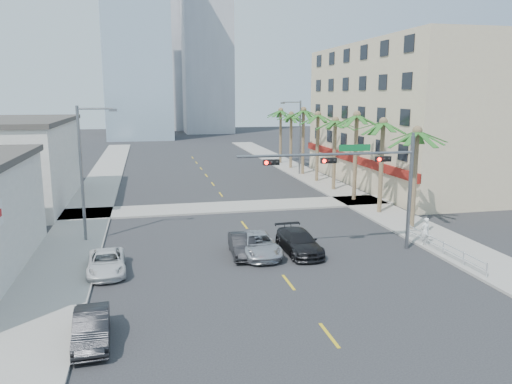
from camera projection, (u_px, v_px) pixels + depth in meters
ground at (313, 315)px, 22.31m from camera, size 260.00×260.00×0.00m
sidewalk_right at (369, 205)px, 43.99m from camera, size 4.00×120.00×0.15m
sidewalk_left at (84, 220)px, 38.92m from camera, size 4.00×120.00×0.15m
sidewalk_cross at (231, 207)px, 43.37m from camera, size 80.00×4.00×0.15m
building_right at (417, 115)px, 54.27m from camera, size 15.25×28.00×15.00m
building_left_far at (3, 164)px, 44.33m from camera, size 11.00×18.00×7.20m
tower_far_left at (136, 27)px, 107.05m from camera, size 14.00×14.00×48.00m
tower_far_right at (206, 11)px, 123.87m from camera, size 12.00×12.00×60.00m
tower_far_center at (157, 53)px, 137.43m from camera, size 16.00×16.00×42.00m
traffic_signal_mast at (363, 172)px, 30.18m from camera, size 11.12×0.54×7.20m
palm_tree_0 at (417, 132)px, 34.90m from camera, size 4.80×4.80×7.80m
palm_tree_1 at (383, 123)px, 39.81m from camera, size 4.80×4.80×8.16m
palm_tree_2 at (357, 116)px, 44.73m from camera, size 4.80×4.80×8.52m
palm_tree_3 at (335, 121)px, 49.85m from camera, size 4.80×4.80×7.80m
palm_tree_4 at (318, 115)px, 54.77m from camera, size 4.80×4.80×8.16m
palm_tree_5 at (304, 111)px, 59.68m from camera, size 4.80×4.80×8.52m
palm_tree_6 at (291, 115)px, 64.80m from camera, size 4.80×4.80×7.80m
palm_tree_7 at (281, 111)px, 69.72m from camera, size 4.80×4.80×8.16m
streetlight_left at (84, 167)px, 32.43m from camera, size 2.55×0.25×9.00m
streetlight_right at (298, 134)px, 60.08m from camera, size 2.55×0.25×9.00m
guardrail at (443, 246)px, 30.10m from camera, size 0.08×8.08×1.00m
car_parked_mid at (92, 328)px, 19.64m from camera, size 1.57×3.94×1.27m
car_parked_far at (106, 263)px, 27.42m from camera, size 2.25×4.45×1.21m
car_lane_left at (243, 245)px, 30.39m from camera, size 1.59×4.08×1.32m
car_lane_center at (257, 244)px, 30.46m from camera, size 2.42×4.99×1.37m
car_lane_right at (299, 242)px, 30.87m from camera, size 2.18×4.95×1.41m
pedestrian at (425, 231)px, 32.03m from camera, size 0.71×0.52×1.80m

